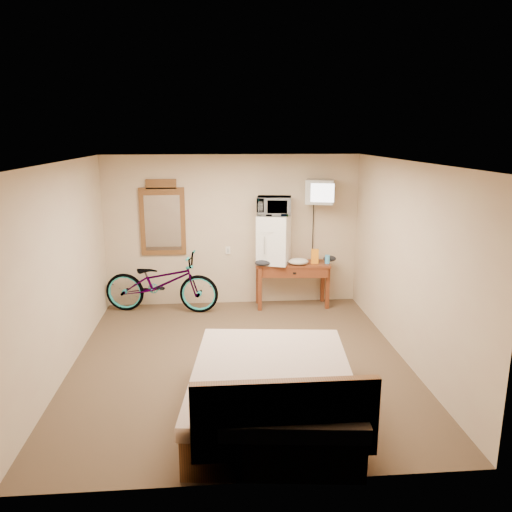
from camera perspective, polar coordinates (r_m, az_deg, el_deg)
The scene contains 13 objects.
room at distance 6.07m, azimuth -1.93°, elevation -1.18°, with size 4.60×4.64×2.50m.
desk at distance 8.26m, azimuth 4.22°, elevation -1.71°, with size 1.26×0.58×0.75m.
mini_fridge at distance 8.13m, azimuth 2.04°, elevation 1.92°, with size 0.61×0.60×0.80m.
microwave at distance 8.03m, azimuth 2.08°, elevation 5.75°, with size 0.54×0.37×0.30m, color white.
snack_bag at distance 8.22m, azimuth 6.73°, elevation -0.03°, with size 0.12×0.07×0.24m, color orange.
blue_cup at distance 8.25m, azimuth 8.16°, elevation -0.37°, with size 0.08×0.08×0.14m, color #45ACEC.
cloth_cream at distance 8.13m, azimuth 4.84°, elevation -0.63°, with size 0.33×0.26×0.10m, color beige.
cloth_dark_a at distance 8.03m, azimuth 0.81°, elevation -0.78°, with size 0.27×0.20×0.10m, color black.
cloth_dark_b at distance 8.39m, azimuth 8.41°, elevation -0.29°, with size 0.21×0.18×0.10m, color black.
crt_television at distance 8.11m, azimuth 7.32°, elevation 7.31°, with size 0.52×0.61×0.38m.
wall_mirror at distance 8.29m, azimuth -10.63°, elevation 4.21°, with size 0.73×0.04×1.24m.
bicycle at distance 8.20m, azimuth -10.75°, elevation -2.99°, with size 0.65×1.85×0.97m, color black.
bed at distance 5.18m, azimuth 1.91°, elevation -15.40°, with size 1.79×2.25×0.90m.
Camera 1 is at (-0.28, -5.86, 2.81)m, focal length 35.00 mm.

